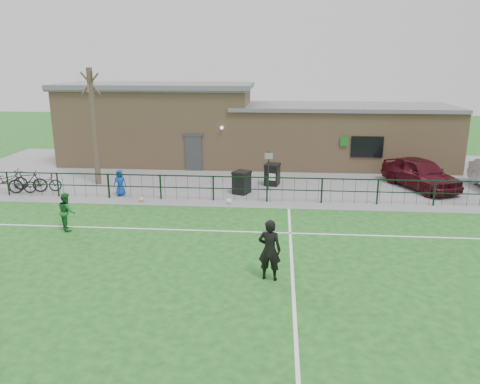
# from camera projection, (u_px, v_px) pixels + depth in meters

# --- Properties ---
(ground) EXTENTS (90.00, 90.00, 0.00)m
(ground) POSITION_uv_depth(u_px,v_px,m) (226.00, 278.00, 14.11)
(ground) COLOR #185219
(ground) RESTS_ON ground
(paving_strip) EXTENTS (34.00, 13.00, 0.02)m
(paving_strip) POSITION_uv_depth(u_px,v_px,m) (252.00, 174.00, 27.05)
(paving_strip) COLOR slate
(paving_strip) RESTS_ON ground
(pitch_line_touch) EXTENTS (28.00, 0.10, 0.01)m
(pitch_line_touch) POSITION_uv_depth(u_px,v_px,m) (245.00, 203.00, 21.59)
(pitch_line_touch) COLOR white
(pitch_line_touch) RESTS_ON ground
(pitch_line_mid) EXTENTS (28.00, 0.10, 0.01)m
(pitch_line_mid) POSITION_uv_depth(u_px,v_px,m) (238.00, 231.00, 17.94)
(pitch_line_mid) COLOR white
(pitch_line_mid) RESTS_ON ground
(pitch_line_perp) EXTENTS (0.10, 16.00, 0.01)m
(pitch_line_perp) POSITION_uv_depth(u_px,v_px,m) (293.00, 281.00, 13.94)
(pitch_line_perp) COLOR white
(pitch_line_perp) RESTS_ON ground
(perimeter_fence) EXTENTS (28.00, 0.10, 1.20)m
(perimeter_fence) POSITION_uv_depth(u_px,v_px,m) (245.00, 189.00, 21.61)
(perimeter_fence) COLOR black
(perimeter_fence) RESTS_ON ground
(bare_tree) EXTENTS (0.30, 0.30, 6.00)m
(bare_tree) POSITION_uv_depth(u_px,v_px,m) (94.00, 128.00, 24.00)
(bare_tree) COLOR #48372B
(bare_tree) RESTS_ON ground
(wheelie_bin_left) EXTENTS (0.94, 0.99, 1.03)m
(wheelie_bin_left) POSITION_uv_depth(u_px,v_px,m) (242.00, 183.00, 22.89)
(wheelie_bin_left) COLOR black
(wheelie_bin_left) RESTS_ON paving_strip
(wheelie_bin_right) EXTENTS (0.85, 0.92, 1.05)m
(wheelie_bin_right) POSITION_uv_depth(u_px,v_px,m) (272.00, 175.00, 24.45)
(wheelie_bin_right) COLOR black
(wheelie_bin_right) RESTS_ON paving_strip
(sign_post) EXTENTS (0.07, 0.07, 2.00)m
(sign_post) POSITION_uv_depth(u_px,v_px,m) (268.00, 171.00, 23.31)
(sign_post) COLOR black
(sign_post) RESTS_ON paving_strip
(car_maroon) EXTENTS (3.57, 4.95, 1.56)m
(car_maroon) POSITION_uv_depth(u_px,v_px,m) (420.00, 173.00, 23.78)
(car_maroon) COLOR #410B14
(car_maroon) RESTS_ON paving_strip
(bicycle_a) EXTENTS (2.11, 1.14, 1.05)m
(bicycle_a) POSITION_uv_depth(u_px,v_px,m) (6.00, 180.00, 23.43)
(bicycle_a) COLOR black
(bicycle_a) RESTS_ON paving_strip
(bicycle_b) EXTENTS (1.92, 1.02, 1.11)m
(bicycle_b) POSITION_uv_depth(u_px,v_px,m) (28.00, 182.00, 22.98)
(bicycle_b) COLOR black
(bicycle_b) RESTS_ON paving_strip
(bicycle_c) EXTENTS (1.88, 1.22, 0.93)m
(bicycle_c) POSITION_uv_depth(u_px,v_px,m) (42.00, 183.00, 23.13)
(bicycle_c) COLOR black
(bicycle_c) RESTS_ON paving_strip
(spectator_child) EXTENTS (0.63, 0.42, 1.27)m
(spectator_child) POSITION_uv_depth(u_px,v_px,m) (120.00, 183.00, 22.50)
(spectator_child) COLOR #133DB2
(spectator_child) RESTS_ON paving_strip
(goalkeeper_kick) EXTENTS (2.01, 3.37, 1.88)m
(goalkeeper_kick) POSITION_uv_depth(u_px,v_px,m) (269.00, 249.00, 13.86)
(goalkeeper_kick) COLOR black
(goalkeeper_kick) RESTS_ON ground
(outfield_player) EXTENTS (0.86, 0.90, 1.47)m
(outfield_player) POSITION_uv_depth(u_px,v_px,m) (67.00, 211.00, 17.98)
(outfield_player) COLOR #1B5F27
(outfield_player) RESTS_ON ground
(ball_ground) EXTENTS (0.24, 0.24, 0.24)m
(ball_ground) POSITION_uv_depth(u_px,v_px,m) (141.00, 199.00, 21.68)
(ball_ground) COLOR silver
(ball_ground) RESTS_ON ground
(clubhouse) EXTENTS (24.25, 5.40, 4.96)m
(clubhouse) POSITION_uv_depth(u_px,v_px,m) (241.00, 128.00, 29.39)
(clubhouse) COLOR #A3815B
(clubhouse) RESTS_ON ground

